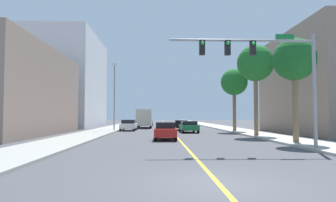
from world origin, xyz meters
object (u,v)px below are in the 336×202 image
delivery_truck (145,118)px  car_blue (149,122)px  car_black (181,125)px  street_lamp (114,93)px  palm_mid (255,64)px  palm_far (234,83)px  car_white (129,125)px  palm_near (294,61)px  car_green (189,126)px  traffic_signal_mast (267,63)px  car_red (166,131)px

delivery_truck → car_blue: bearing=88.7°
car_black → street_lamp: bearing=-158.9°
palm_mid → car_blue: bearing=108.5°
street_lamp → palm_mid: palm_mid is taller
palm_far → car_white: size_ratio=1.79×
car_black → palm_near: bearing=-71.4°
car_white → car_green: bearing=149.7°
traffic_signal_mast → car_red: (-5.66, 8.13, -4.31)m
palm_far → car_white: palm_far is taller
car_blue → car_black: 21.52m
palm_mid → car_blue: size_ratio=2.07×
palm_near → palm_mid: palm_mid is taller
street_lamp → palm_mid: size_ratio=0.98×
street_lamp → car_red: size_ratio=1.94×
delivery_truck → palm_mid: bearing=-60.9°
palm_mid → car_white: bearing=138.8°
car_blue → traffic_signal_mast: bearing=-80.0°
car_white → car_black: size_ratio=0.98×
palm_far → car_blue: size_ratio=1.81×
palm_near → car_green: palm_near is taller
traffic_signal_mast → delivery_truck: size_ratio=0.97×
traffic_signal_mast → car_green: (-2.63, 18.76, -4.33)m
palm_mid → car_red: bearing=-158.1°
traffic_signal_mast → palm_mid: bearing=74.8°
palm_far → car_green: palm_far is taller
palm_mid → car_white: size_ratio=2.04×
car_blue → car_red: car_blue is taller
palm_far → car_white: bearing=164.0°
car_green → car_red: bearing=-107.2°
palm_mid → car_green: size_ratio=1.89×
car_white → car_red: size_ratio=0.96×
palm_far → street_lamp: bearing=171.7°
traffic_signal_mast → palm_near: size_ratio=1.16×
palm_mid → delivery_truck: 24.39m
palm_near → palm_mid: size_ratio=0.84×
car_black → car_green: bearing=-84.4°
palm_far → car_red: (-8.76, -11.46, -5.32)m
car_white → car_red: bearing=107.7°
car_green → car_black: size_ratio=1.05×
car_white → palm_mid: bearing=140.0°
traffic_signal_mast → delivery_truck: traffic_signal_mast is taller
car_black → palm_far: bearing=-39.2°
palm_near → car_black: size_ratio=1.68×
car_blue → delivery_truck: delivery_truck is taller
traffic_signal_mast → palm_mid: palm_mid is taller
street_lamp → car_blue: (3.68, 24.01, -4.12)m
car_red → delivery_truck: delivery_truck is taller
palm_far → car_black: palm_far is taller
delivery_truck → palm_near: bearing=-67.8°
palm_mid → car_green: (-5.81, 7.07, -6.31)m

